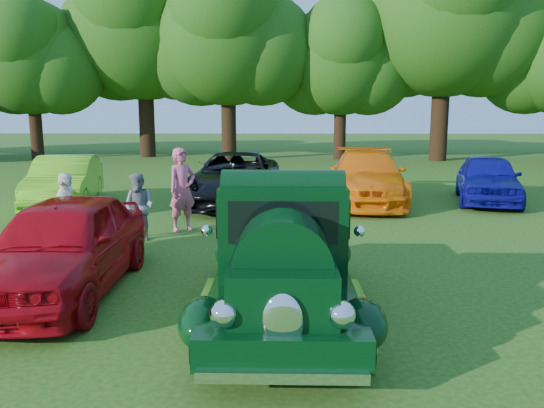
{
  "coord_description": "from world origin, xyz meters",
  "views": [
    {
      "loc": [
        0.04,
        -7.49,
        2.82
      ],
      "look_at": [
        -0.17,
        2.26,
        1.1
      ],
      "focal_mm": 35.0,
      "sensor_mm": 36.0,
      "label": 1
    }
  ],
  "objects_px": {
    "hero_pickup": "(283,259)",
    "spectator_pink": "(182,190)",
    "back_car_blue": "(488,178)",
    "back_car_lime": "(65,182)",
    "back_car_orange": "(366,177)",
    "red_convertible": "(64,245)",
    "spectator_white": "(67,215)",
    "spectator_grey": "(139,207)",
    "back_car_black": "(236,178)"
  },
  "relations": [
    {
      "from": "hero_pickup",
      "to": "spectator_pink",
      "type": "relative_size",
      "value": 2.45
    },
    {
      "from": "back_car_blue",
      "to": "spectator_pink",
      "type": "xyz_separation_m",
      "value": [
        -8.75,
        -4.19,
        0.24
      ]
    },
    {
      "from": "back_car_lime",
      "to": "back_car_orange",
      "type": "distance_m",
      "value": 9.09
    },
    {
      "from": "back_car_orange",
      "to": "spectator_pink",
      "type": "bearing_deg",
      "value": -134.76
    },
    {
      "from": "red_convertible",
      "to": "spectator_white",
      "type": "xyz_separation_m",
      "value": [
        -0.8,
        2.09,
        0.06
      ]
    },
    {
      "from": "back_car_lime",
      "to": "back_car_orange",
      "type": "relative_size",
      "value": 0.83
    },
    {
      "from": "back_car_orange",
      "to": "spectator_grey",
      "type": "xyz_separation_m",
      "value": [
        -5.74,
        -5.02,
        -0.06
      ]
    },
    {
      "from": "red_convertible",
      "to": "back_car_lime",
      "type": "distance_m",
      "value": 8.06
    },
    {
      "from": "back_car_lime",
      "to": "spectator_pink",
      "type": "distance_m",
      "value": 5.11
    },
    {
      "from": "back_car_blue",
      "to": "back_car_orange",
      "type": "bearing_deg",
      "value": -162.64
    },
    {
      "from": "back_car_blue",
      "to": "spectator_white",
      "type": "relative_size",
      "value": 2.66
    },
    {
      "from": "red_convertible",
      "to": "back_car_orange",
      "type": "height_order",
      "value": "back_car_orange"
    },
    {
      "from": "red_convertible",
      "to": "back_car_black",
      "type": "bearing_deg",
      "value": 75.28
    },
    {
      "from": "back_car_lime",
      "to": "spectator_white",
      "type": "distance_m",
      "value": 5.83
    },
    {
      "from": "back_car_blue",
      "to": "back_car_black",
      "type": "bearing_deg",
      "value": -161.65
    },
    {
      "from": "back_car_lime",
      "to": "back_car_blue",
      "type": "distance_m",
      "value": 12.86
    },
    {
      "from": "back_car_black",
      "to": "spectator_grey",
      "type": "height_order",
      "value": "back_car_black"
    },
    {
      "from": "back_car_orange",
      "to": "back_car_blue",
      "type": "bearing_deg",
      "value": 7.94
    },
    {
      "from": "back_car_lime",
      "to": "back_car_black",
      "type": "height_order",
      "value": "back_car_black"
    },
    {
      "from": "back_car_black",
      "to": "spectator_pink",
      "type": "distance_m",
      "value": 3.9
    },
    {
      "from": "hero_pickup",
      "to": "back_car_lime",
      "type": "bearing_deg",
      "value": 127.6
    },
    {
      "from": "back_car_lime",
      "to": "back_car_blue",
      "type": "bearing_deg",
      "value": -6.53
    },
    {
      "from": "back_car_lime",
      "to": "back_car_black",
      "type": "distance_m",
      "value": 5.04
    },
    {
      "from": "spectator_pink",
      "to": "spectator_grey",
      "type": "bearing_deg",
      "value": -173.73
    },
    {
      "from": "hero_pickup",
      "to": "back_car_black",
      "type": "bearing_deg",
      "value": 99.12
    },
    {
      "from": "hero_pickup",
      "to": "spectator_grey",
      "type": "distance_m",
      "value": 5.36
    },
    {
      "from": "spectator_grey",
      "to": "back_car_blue",
      "type": "bearing_deg",
      "value": 49.95
    },
    {
      "from": "spectator_pink",
      "to": "back_car_lime",
      "type": "bearing_deg",
      "value": 98.08
    },
    {
      "from": "spectator_pink",
      "to": "spectator_white",
      "type": "distance_m",
      "value": 2.94
    },
    {
      "from": "hero_pickup",
      "to": "back_car_blue",
      "type": "xyz_separation_m",
      "value": [
        6.36,
        9.48,
        -0.07
      ]
    },
    {
      "from": "back_car_lime",
      "to": "spectator_grey",
      "type": "height_order",
      "value": "back_car_lime"
    },
    {
      "from": "spectator_grey",
      "to": "red_convertible",
      "type": "bearing_deg",
      "value": -72.64
    },
    {
      "from": "back_car_blue",
      "to": "spectator_grey",
      "type": "xyz_separation_m",
      "value": [
        -9.52,
        -5.15,
        -0.01
      ]
    },
    {
      "from": "spectator_white",
      "to": "back_car_blue",
      "type": "bearing_deg",
      "value": -66.0
    },
    {
      "from": "hero_pickup",
      "to": "red_convertible",
      "type": "xyz_separation_m",
      "value": [
        -3.41,
        0.91,
        -0.06
      ]
    },
    {
      "from": "back_car_black",
      "to": "back_car_blue",
      "type": "bearing_deg",
      "value": 3.42
    },
    {
      "from": "hero_pickup",
      "to": "spectator_white",
      "type": "distance_m",
      "value": 5.17
    },
    {
      "from": "hero_pickup",
      "to": "back_car_blue",
      "type": "height_order",
      "value": "hero_pickup"
    },
    {
      "from": "hero_pickup",
      "to": "red_convertible",
      "type": "relative_size",
      "value": 1.08
    },
    {
      "from": "spectator_grey",
      "to": "spectator_white",
      "type": "distance_m",
      "value": 1.7
    },
    {
      "from": "back_car_blue",
      "to": "spectator_white",
      "type": "height_order",
      "value": "spectator_white"
    },
    {
      "from": "back_car_lime",
      "to": "back_car_blue",
      "type": "relative_size",
      "value": 1.04
    },
    {
      "from": "red_convertible",
      "to": "back_car_blue",
      "type": "bearing_deg",
      "value": 39.97
    },
    {
      "from": "hero_pickup",
      "to": "back_car_lime",
      "type": "xyz_separation_m",
      "value": [
        -6.45,
        8.38,
        -0.07
      ]
    },
    {
      "from": "red_convertible",
      "to": "back_car_blue",
      "type": "distance_m",
      "value": 13.0
    },
    {
      "from": "back_car_black",
      "to": "back_car_orange",
      "type": "distance_m",
      "value": 4.05
    },
    {
      "from": "back_car_orange",
      "to": "back_car_blue",
      "type": "height_order",
      "value": "back_car_orange"
    },
    {
      "from": "red_convertible",
      "to": "spectator_pink",
      "type": "relative_size",
      "value": 2.27
    },
    {
      "from": "spectator_pink",
      "to": "red_convertible",
      "type": "bearing_deg",
      "value": -147.97
    },
    {
      "from": "back_car_lime",
      "to": "spectator_white",
      "type": "relative_size",
      "value": 2.77
    }
  ]
}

